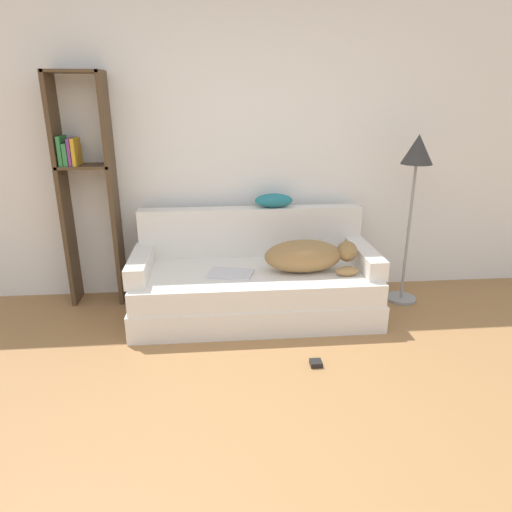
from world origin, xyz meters
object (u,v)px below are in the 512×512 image
(laptop, at_px, (231,274))
(floor_lamp, at_px, (416,168))
(bookshelf, at_px, (86,182))
(throw_pillow, at_px, (274,200))
(couch, at_px, (255,292))
(dog, at_px, (308,256))
(power_adapter, at_px, (316,363))

(laptop, xyz_separation_m, floor_lamp, (1.55, 0.26, 0.77))
(laptop, height_order, bookshelf, bookshelf)
(bookshelf, distance_m, floor_lamp, 2.73)
(throw_pillow, relative_size, bookshelf, 0.17)
(couch, xyz_separation_m, bookshelf, (-1.38, 0.41, 0.87))
(throw_pillow, distance_m, bookshelf, 1.58)
(bookshelf, bearing_deg, floor_lamp, -5.21)
(bookshelf, height_order, floor_lamp, bookshelf)
(dog, height_order, throw_pillow, throw_pillow)
(bookshelf, bearing_deg, dog, -15.35)
(throw_pillow, xyz_separation_m, power_adapter, (0.15, -1.21, -0.87))
(couch, height_order, floor_lamp, floor_lamp)
(couch, xyz_separation_m, dog, (0.42, -0.08, 0.34))
(laptop, bearing_deg, bookshelf, 171.88)
(throw_pillow, relative_size, power_adapter, 4.12)
(bookshelf, height_order, power_adapter, bookshelf)
(laptop, bearing_deg, power_adapter, -37.76)
(laptop, bearing_deg, throw_pillow, 65.68)
(throw_pillow, bearing_deg, laptop, -129.57)
(couch, xyz_separation_m, laptop, (-0.20, -0.10, 0.21))
(floor_lamp, bearing_deg, dog, -165.10)
(dog, height_order, bookshelf, bookshelf)
(dog, relative_size, floor_lamp, 0.52)
(floor_lamp, xyz_separation_m, power_adapter, (-1.00, -0.99, -1.17))
(dog, xyz_separation_m, power_adapter, (-0.08, -0.74, -0.52))
(dog, distance_m, laptop, 0.64)
(floor_lamp, bearing_deg, couch, -173.17)
(laptop, bearing_deg, couch, 41.08)
(bookshelf, relative_size, floor_lamp, 1.33)
(laptop, distance_m, floor_lamp, 1.75)
(laptop, relative_size, power_adapter, 4.91)
(dog, bearing_deg, throw_pillow, 115.34)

